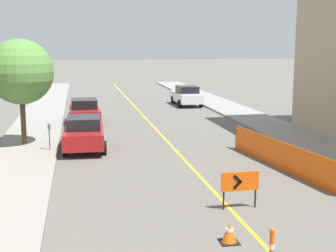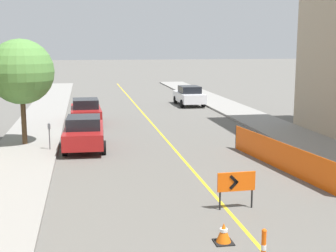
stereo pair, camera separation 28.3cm
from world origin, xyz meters
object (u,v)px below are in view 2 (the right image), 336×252
Objects in this scene: parked_car_curb_mid at (86,111)px; parking_meter_near_curb at (49,131)px; traffic_cone_fifth at (224,233)px; parked_car_curb_far at (189,96)px; arrow_barricade_primary at (236,183)px; street_tree_left_near at (21,72)px; parked_car_curb_near at (84,132)px.

parked_car_curb_mid reaches higher than parking_meter_near_curb.
traffic_cone_fifth is at bearing -81.10° from parked_car_curb_mid.
parked_car_curb_mid and parked_car_curb_far have the same top height.
street_tree_left_near reaches higher than arrow_barricade_primary.
arrow_barricade_primary is 24.20m from parked_car_curb_far.
traffic_cone_fifth is at bearing -101.99° from parked_car_curb_far.
parking_meter_near_curb is (-6.07, 8.74, 0.20)m from arrow_barricade_primary.
parked_car_curb_near is at bearing 114.68° from arrow_barricade_primary.
parked_car_curb_mid is at bearing 63.80° from street_tree_left_near.
street_tree_left_near reaches higher than parked_car_curb_near.
parking_meter_near_curb is (-1.57, -0.39, 0.21)m from parked_car_curb_near.
parking_meter_near_curb is at bearing 114.23° from traffic_cone_fifth.
street_tree_left_near is at bearing 124.22° from arrow_barricade_primary.
parked_car_curb_far is (5.05, 26.20, 0.54)m from traffic_cone_fifth.
arrow_barricade_primary is at bearing -61.77° from parked_car_curb_near.
parked_car_curb_far is (8.45, 14.74, 0.00)m from parked_car_curb_near.
parked_car_curb_near and parked_car_curb_mid have the same top height.
parked_car_curb_mid is 1.00× the size of parked_car_curb_far.
arrow_barricade_primary is 0.27× the size of parked_car_curb_mid.
parked_car_curb_mid is 11.27m from parked_car_curb_far.
parked_car_curb_mid is at bearing 99.99° from traffic_cone_fifth.
street_tree_left_near reaches higher than parked_car_curb_mid.
street_tree_left_near is at bearing 161.42° from parked_car_curb_near.
parked_car_curb_mid is 7.33m from street_tree_left_near.
traffic_cone_fifth is 0.10× the size of street_tree_left_near.
parked_car_curb_near is 4.16m from street_tree_left_near.
parked_car_curb_mid is 3.50× the size of parking_meter_near_curb.
street_tree_left_near is at bearing -117.28° from parked_car_curb_mid.
parking_meter_near_curb is (-1.70, -7.53, 0.21)m from parked_car_curb_mid.
traffic_cone_fifth is 2.62m from arrow_barricade_primary.
street_tree_left_near is at bearing 131.17° from parking_meter_near_curb.
parked_car_curb_mid is (-4.37, 16.27, -0.01)m from arrow_barricade_primary.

